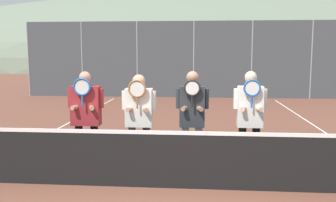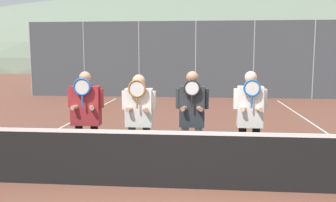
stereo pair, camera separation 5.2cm
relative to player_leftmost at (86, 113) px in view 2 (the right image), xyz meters
name	(u,v)px [view 2 (the right image)]	position (x,y,z in m)	size (l,w,h in m)	color
ground_plane	(179,188)	(1.64, -0.61, -1.05)	(120.00, 120.00, 0.00)	brown
hill_distant	(201,64)	(1.64, 58.12, -1.05)	(113.64, 63.13, 22.10)	slate
clubhouse_building	(201,55)	(1.82, 20.26, 0.83)	(13.46, 5.50, 3.72)	#9EA3A8
fence_back	(196,60)	(1.64, 11.18, 0.70)	(15.89, 0.06, 3.51)	gray
tennis_net	(179,159)	(1.64, -0.61, -0.58)	(9.67, 0.09, 1.01)	gray
court_line_left_sideline	(40,139)	(-1.95, 2.39, -1.05)	(0.05, 16.00, 0.01)	white
player_leftmost	(86,113)	(0.00, 0.00, 0.00)	(0.63, 0.34, 1.78)	black
player_center_left	(139,115)	(0.91, 0.09, -0.02)	(0.59, 0.34, 1.72)	#56565B
player_center_right	(192,115)	(1.82, 0.00, -0.01)	(0.55, 0.34, 1.79)	white
player_rightmost	(250,116)	(2.78, 0.04, -0.01)	(0.55, 0.34, 1.79)	black
car_far_left	(138,73)	(-1.68, 14.83, -0.13)	(4.66, 1.98, 1.80)	maroon
car_left_of_center	(231,74)	(3.53, 14.52, -0.14)	(4.02, 1.98, 1.79)	#285638
car_center	(324,74)	(8.44, 14.53, -0.11)	(4.05, 2.08, 1.87)	slate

